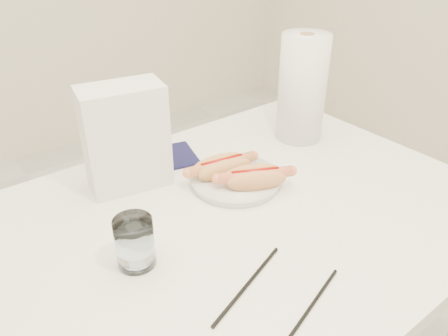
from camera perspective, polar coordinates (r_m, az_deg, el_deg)
table at (r=0.97m, az=-0.88°, el=-9.67°), size 1.20×0.80×0.75m
plate at (r=1.04m, az=1.49°, el=-1.61°), size 0.22×0.22×0.02m
hotdog_left at (r=1.04m, az=-0.29°, el=0.14°), size 0.17×0.09×0.05m
hotdog_right at (r=1.00m, az=3.94°, el=-1.23°), size 0.16×0.12×0.05m
water_glass at (r=0.82m, az=-11.31°, el=-9.27°), size 0.07×0.07×0.10m
chopstick_near at (r=0.79m, az=3.03°, el=-14.58°), size 0.21×0.08×0.01m
chopstick_far at (r=0.77m, az=11.07°, el=-16.90°), size 0.19×0.06×0.01m
napkin_box at (r=1.01m, az=-12.46°, el=3.81°), size 0.20×0.13×0.24m
navy_napkin at (r=1.16m, az=-6.94°, el=1.41°), size 0.16×0.16×0.01m
paper_towel_roll at (r=1.22m, az=9.93°, el=9.98°), size 0.14×0.14×0.29m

